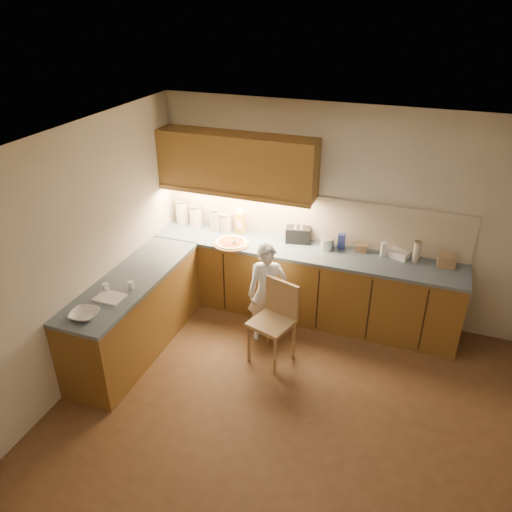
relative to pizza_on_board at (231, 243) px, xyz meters
The scene contains 24 objects.
room 2.10m from the pizza_on_board, 50.92° to the right, with size 4.54×4.50×2.62m.
l_counter 0.64m from the pizza_on_board, 41.26° to the right, with size 3.77×2.62×0.92m.
backsplash 1.01m from the pizza_on_board, 28.14° to the left, with size 3.75×0.02×0.58m, color beige.
upper_cabinets 0.96m from the pizza_on_board, 97.13° to the left, with size 1.95×0.36×0.73m.
pizza_on_board is the anchor object (origin of this frame).
child 0.83m from the pizza_on_board, 35.69° to the right, with size 0.45×0.29×1.22m, color white.
wooden_chair 1.17m from the pizza_on_board, 42.13° to the right, with size 0.52×0.52×0.93m.
mixing_bowl 2.04m from the pizza_on_board, 110.49° to the right, with size 0.26×0.26×0.06m, color silver.
canister_a 0.94m from the pizza_on_board, 156.96° to the left, with size 0.16×0.16×0.32m.
canister_b 0.74m from the pizza_on_board, 152.16° to the left, with size 0.16×0.16×0.29m.
canister_c 0.48m from the pizza_on_board, 137.36° to the left, with size 0.16×0.16×0.30m.
canister_d 0.40m from the pizza_on_board, 123.54° to the left, with size 0.15×0.15×0.25m.
oil_jug 0.36m from the pizza_on_board, 94.06° to the left, with size 0.13×0.11×0.33m.
toaster 0.82m from the pizza_on_board, 25.10° to the left, with size 0.33×0.23×0.19m.
steel_pot 1.15m from the pizza_on_board, 14.53° to the left, with size 0.19×0.19×0.14m.
blue_box 1.33m from the pizza_on_board, 15.74° to the left, with size 0.09×0.06×0.18m, color #2F3F8D.
card_box_a 1.56m from the pizza_on_board, 13.13° to the left, with size 0.13×0.09×0.09m, color #9B7453.
white_bottle 1.81m from the pizza_on_board, 10.24° to the left, with size 0.06×0.06×0.18m, color white.
flat_pack 1.99m from the pizza_on_board, 10.17° to the left, with size 0.22×0.15×0.09m, color white.
tall_jar 2.17m from the pizza_on_board, ahead, with size 0.08×0.08×0.26m.
card_box_b 2.49m from the pizza_on_board, ahead, with size 0.19×0.15×0.15m, color tan.
dough_cloth 1.69m from the pizza_on_board, 113.97° to the right, with size 0.28×0.22×0.02m, color white.
spice_jar_a 1.65m from the pizza_on_board, 119.14° to the right, with size 0.07×0.07×0.09m, color white.
spice_jar_b 1.44m from the pizza_on_board, 114.06° to the right, with size 0.06×0.06×0.08m, color white.
Camera 1 is at (0.92, -3.48, 3.66)m, focal length 35.00 mm.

